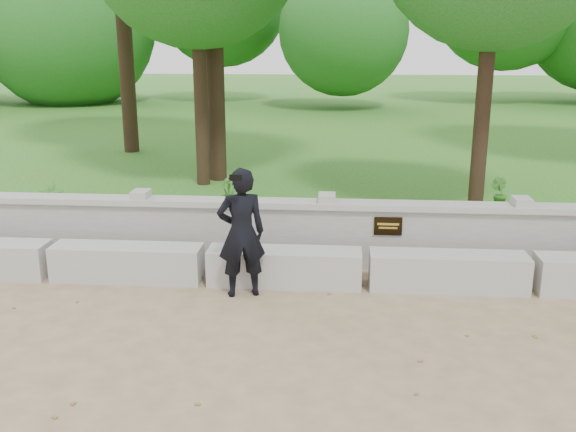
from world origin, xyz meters
name	(u,v)px	position (x,y,z in m)	size (l,w,h in m)	color
ground	(372,360)	(0.00, 0.00, 0.00)	(80.00, 80.00, 0.00)	tan
lawn	(351,135)	(0.00, 14.00, 0.12)	(40.00, 22.00, 0.25)	#266417
concrete_bench	(365,269)	(0.00, 1.90, 0.22)	(11.90, 0.45, 0.45)	#B9B6AF
parapet_wall	(364,234)	(0.00, 2.60, 0.46)	(12.50, 0.35, 0.90)	#AEABA5
man_main	(241,233)	(-1.47, 1.51, 0.78)	(0.65, 0.60, 1.55)	black
shrub_a	(52,205)	(-4.57, 3.30, 0.58)	(0.35, 0.24, 0.66)	#3A7527
shrub_b	(499,193)	(2.29, 4.95, 0.51)	(0.28, 0.23, 0.51)	#3A7527
shrub_d	(229,193)	(-2.12, 4.44, 0.55)	(0.33, 0.30, 0.59)	#3A7527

